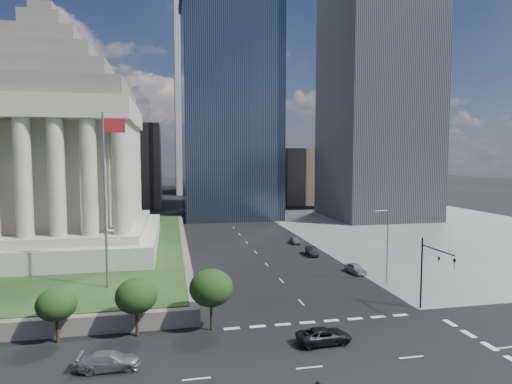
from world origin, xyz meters
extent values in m
plane|color=black|center=(0.00, 100.00, 0.00)|extent=(500.00, 500.00, 0.00)
cube|color=slate|center=(46.00, 60.00, 0.01)|extent=(68.00, 90.00, 0.03)
cylinder|color=slate|center=(-22.00, 24.00, 11.90)|extent=(0.24, 0.24, 20.00)
cube|color=maroon|center=(-20.80, 24.00, 20.40)|extent=(2.40, 0.05, 1.60)
cube|color=black|center=(2.00, 95.00, 30.00)|extent=(26.00, 26.00, 60.00)
cube|color=black|center=(42.00, 85.00, 50.00)|extent=(26.00, 28.00, 100.00)
cube|color=brown|center=(32.00, 130.00, 10.00)|extent=(20.00, 30.00, 20.00)
cube|color=brown|center=(-30.00, 130.00, 14.00)|extent=(24.00, 30.00, 28.00)
cylinder|color=black|center=(12.50, 15.50, 4.00)|extent=(0.18, 0.18, 8.00)
cylinder|color=black|center=(12.50, 12.75, 7.20)|extent=(0.14, 5.50, 0.14)
cube|color=black|center=(12.50, 10.00, 6.40)|extent=(0.30, 0.30, 1.10)
cylinder|color=slate|center=(13.50, 25.00, 5.00)|extent=(0.16, 0.16, 10.00)
cylinder|color=slate|center=(12.60, 25.00, 9.80)|extent=(1.80, 0.12, 0.12)
cube|color=slate|center=(11.70, 25.00, 9.70)|extent=(0.50, 0.22, 0.14)
imported|color=black|center=(-1.25, 9.04, 0.70)|extent=(5.19, 2.66, 1.40)
imported|color=slate|center=(-19.67, 7.85, 0.71)|extent=(2.13, 4.93, 1.41)
imported|color=gray|center=(11.50, 30.39, 0.72)|extent=(4.38, 2.14, 1.44)
imported|color=black|center=(9.00, 42.70, 0.73)|extent=(2.05, 4.60, 1.47)
imported|color=slate|center=(9.00, 52.90, 0.64)|extent=(3.75, 1.51, 1.28)
camera|label=1|loc=(-14.71, -26.53, 16.81)|focal=30.00mm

